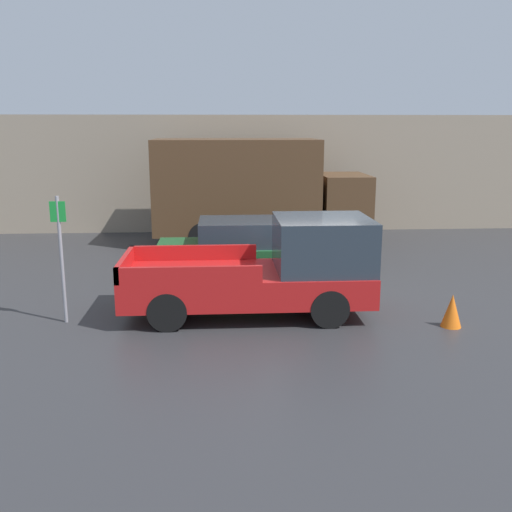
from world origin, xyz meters
TOP-DOWN VIEW (x-y plane):
  - ground_plane at (0.00, 0.00)m, footprint 60.00×60.00m
  - building_wall at (0.00, 8.86)m, footprint 28.00×0.15m
  - pickup_truck at (-0.93, -0.84)m, footprint 5.08×2.08m
  - car at (-1.45, 2.13)m, footprint 4.28×1.94m
  - delivery_truck at (-0.93, 6.49)m, footprint 7.00×2.52m
  - parking_sign at (-5.12, -1.14)m, footprint 0.30×0.07m
  - traffic_cone at (2.52, -1.88)m, footprint 0.40×0.40m

SIDE VIEW (x-z plane):
  - ground_plane at x=0.00m, z-range 0.00..0.00m
  - traffic_cone at x=2.52m, z-range 0.00..0.66m
  - car at x=-1.45m, z-range 0.02..1.53m
  - pickup_truck at x=-0.93m, z-range -0.07..1.96m
  - parking_sign at x=-5.12m, z-range 0.16..2.71m
  - delivery_truck at x=-0.93m, z-range 0.11..3.55m
  - building_wall at x=0.00m, z-range 0.00..4.25m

